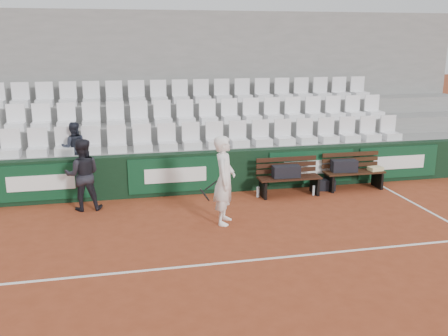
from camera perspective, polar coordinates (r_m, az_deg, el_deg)
ground at (r=8.42m, az=-0.80°, el=-10.89°), size 80.00×80.00×0.00m
court_baseline at (r=8.41m, az=-0.80°, el=-10.87°), size 18.00×0.06×0.01m
back_barrier at (r=11.96m, az=-4.38°, el=-0.60°), size 18.00×0.34×1.00m
grandstand_tier_front at (r=12.56m, az=-5.11°, el=0.11°), size 18.00×0.95×1.00m
grandstand_tier_mid at (r=13.43m, az=-5.66°, el=2.03°), size 18.00×0.95×1.45m
grandstand_tier_back at (r=14.30m, az=-6.15°, el=3.71°), size 18.00×0.95×1.90m
grandstand_rear_wall at (r=14.74m, az=-6.57°, el=8.93°), size 18.00×0.30×4.40m
seat_row_front at (r=12.21m, az=-5.08°, el=3.62°), size 11.90×0.44×0.63m
seat_row_mid at (r=13.07m, az=-5.68°, el=6.32°), size 11.90×0.44×0.63m
seat_row_back at (r=13.95m, az=-6.21°, el=8.68°), size 11.90×0.44×0.63m
bench_left at (r=11.96m, az=7.45°, el=-2.07°), size 1.50×0.56×0.45m
bench_right at (r=12.77m, az=14.58°, el=-1.34°), size 1.50×0.56×0.45m
sports_bag_left at (r=11.84m, az=7.11°, el=-0.39°), size 0.65×0.30×0.28m
sports_bag_right at (r=12.60m, az=13.56°, el=0.25°), size 0.65×0.35×0.29m
towel at (r=12.93m, az=16.92°, el=-0.07°), size 0.37×0.29×0.09m
sports_bag_ground at (r=12.55m, az=11.54°, el=-1.87°), size 0.50×0.37×0.27m
water_bottle_near at (r=11.77m, az=3.91°, el=-2.74°), size 0.07×0.07×0.26m
water_bottle_far at (r=12.07m, az=10.21°, el=-2.54°), size 0.07×0.07×0.24m
tennis_player at (r=9.90m, az=0.04°, el=-1.41°), size 0.81×0.76×1.79m
ball_kid at (r=11.14m, az=-15.84°, el=-0.74°), size 0.77×0.60×1.57m
spectator_c at (r=12.15m, az=-16.90°, el=4.35°), size 0.59×0.46×1.20m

